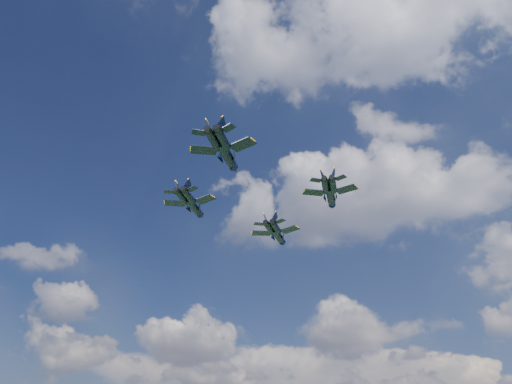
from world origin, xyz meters
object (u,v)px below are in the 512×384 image
at_px(jet_slot, 227,155).
at_px(jet_lead, 278,235).
at_px(jet_right, 331,196).
at_px(jet_left, 194,206).

bearing_deg(jet_slot, jet_lead, 85.79).
height_order(jet_right, jet_slot, jet_slot).
xyz_separation_m(jet_left, jet_right, (30.52, 5.32, -1.14)).
height_order(jet_lead, jet_slot, jet_slot).
relative_size(jet_lead, jet_right, 1.04).
bearing_deg(jet_left, jet_slot, -52.58).
bearing_deg(jet_lead, jet_right, -44.65).
xyz_separation_m(jet_right, jet_slot, (-14.69, -20.81, 1.64)).
xyz_separation_m(jet_lead, jet_slot, (2.68, -34.94, 1.94)).
bearing_deg(jet_left, jet_lead, 47.74).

